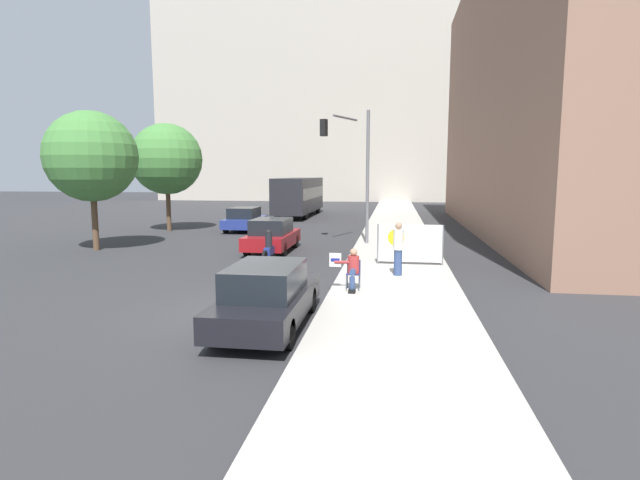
{
  "coord_description": "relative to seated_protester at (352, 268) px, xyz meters",
  "views": [
    {
      "loc": [
        3.98,
        -11.93,
        3.57
      ],
      "look_at": [
        1.36,
        5.69,
        1.2
      ],
      "focal_mm": 28.0,
      "sensor_mm": 36.0,
      "label": 1
    }
  ],
  "objects": [
    {
      "name": "motorcycle_on_road",
      "position": [
        -3.78,
        5.0,
        -0.26
      ],
      "size": [
        0.28,
        2.03,
        1.35
      ],
      "color": "navy",
      "rests_on": "ground_plane"
    },
    {
      "name": "parked_car_curbside",
      "position": [
        -1.7,
        -3.37,
        -0.08
      ],
      "size": [
        1.76,
        4.52,
        1.51
      ],
      "color": "black",
      "rests_on": "ground_plane"
    },
    {
      "name": "car_on_road_nearest",
      "position": [
        -4.36,
        7.8,
        -0.07
      ],
      "size": [
        1.83,
        4.32,
        1.54
      ],
      "color": "maroon",
      "rests_on": "ground_plane"
    },
    {
      "name": "building_backdrop_right",
      "position": [
        10.89,
        17.2,
        7.53
      ],
      "size": [
        10.0,
        32.0,
        16.73
      ],
      "color": "#936B56",
      "rests_on": "ground_plane"
    },
    {
      "name": "protest_banner",
      "position": [
        1.78,
        4.44,
        0.15
      ],
      "size": [
        2.45,
        0.06,
        1.51
      ],
      "color": "slate",
      "rests_on": "sidewalk_curb"
    },
    {
      "name": "street_tree_midblock",
      "position": [
        -12.83,
        15.14,
        3.63
      ],
      "size": [
        4.37,
        4.37,
        6.66
      ],
      "color": "brown",
      "rests_on": "ground_plane"
    },
    {
      "name": "traffic_light_pole",
      "position": [
        -0.93,
        10.38,
        3.6
      ],
      "size": [
        2.55,
        2.32,
        6.41
      ],
      "color": "slate",
      "rests_on": "sidewalk_curb"
    },
    {
      "name": "building_backdrop_far",
      "position": [
        -4.81,
        55.88,
        17.67
      ],
      "size": [
        52.0,
        12.0,
        37.0
      ],
      "color": "#BCB2A3",
      "rests_on": "ground_plane"
    },
    {
      "name": "jogger_on_sidewalk",
      "position": [
        1.34,
        2.36,
        0.26
      ],
      "size": [
        0.34,
        0.34,
        1.79
      ],
      "rotation": [
        0.0,
        0.0,
        3.6
      ],
      "color": "#334775",
      "rests_on": "sidewalk_curb"
    },
    {
      "name": "city_bus_on_road",
      "position": [
        -6.79,
        27.12,
        1.02
      ],
      "size": [
        2.53,
        10.58,
        3.22
      ],
      "color": "#232328",
      "rests_on": "ground_plane"
    },
    {
      "name": "street_tree_near_curb",
      "position": [
        -12.68,
        7.08,
        3.52
      ],
      "size": [
        4.16,
        4.16,
        6.44
      ],
      "color": "brown",
      "rests_on": "ground_plane"
    },
    {
      "name": "ground_plane",
      "position": [
        -2.81,
        -2.42,
        -0.83
      ],
      "size": [
        160.0,
        160.0,
        0.0
      ],
      "primitive_type": "plane",
      "color": "#303033"
    },
    {
      "name": "car_on_road_midblock",
      "position": [
        -8.1,
        15.8,
        -0.1
      ],
      "size": [
        1.86,
        4.19,
        1.49
      ],
      "color": "navy",
      "rests_on": "ground_plane"
    },
    {
      "name": "seated_protester",
      "position": [
        0.0,
        0.0,
        0.0
      ],
      "size": [
        0.91,
        0.77,
        1.22
      ],
      "rotation": [
        0.0,
        0.0,
        0.09
      ],
      "color": "#474C56",
      "rests_on": "sidewalk_curb"
    },
    {
      "name": "sidewalk_curb",
      "position": [
        1.27,
        12.58,
        -0.74
      ],
      "size": [
        3.86,
        90.0,
        0.18
      ],
      "primitive_type": "cube",
      "color": "#B7B2A8",
      "rests_on": "ground_plane"
    }
  ]
}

